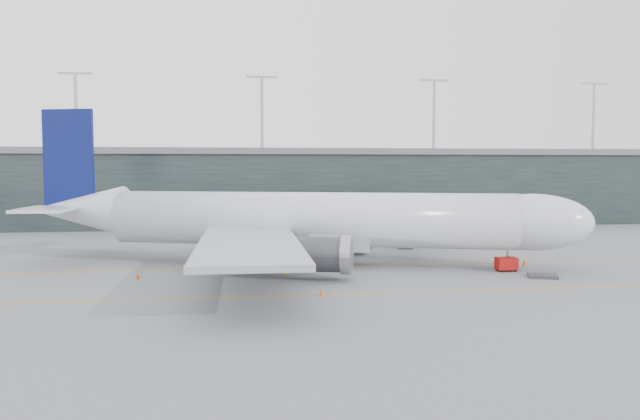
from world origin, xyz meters
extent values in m
plane|color=slate|center=(0.00, 0.00, 0.00)|extent=(320.00, 320.00, 0.00)
cube|color=#BF9112|center=(0.00, -4.00, 0.01)|extent=(160.00, 0.25, 0.02)
cube|color=#BF9112|center=(0.00, -20.00, 0.01)|extent=(160.00, 0.25, 0.02)
cube|color=#BF9112|center=(5.00, 20.00, 0.01)|extent=(0.25, 60.00, 0.02)
cube|color=black|center=(0.00, 58.00, 7.00)|extent=(240.00, 35.00, 14.00)
cube|color=#5B5D60|center=(0.00, 58.00, 14.60)|extent=(240.00, 36.00, 1.20)
cylinder|color=#9E9EA3|center=(-30.00, 48.00, 22.00)|extent=(0.60, 0.60, 14.00)
cylinder|color=#9E9EA3|center=(5.00, 48.00, 22.00)|extent=(0.60, 0.60, 14.00)
cylinder|color=#9E9EA3|center=(40.00, 48.00, 22.00)|extent=(0.60, 0.60, 14.00)
cylinder|color=#9E9EA3|center=(75.00, 48.00, 22.00)|extent=(0.60, 0.60, 14.00)
cylinder|color=silver|center=(8.41, -2.60, 5.47)|extent=(47.26, 19.97, 6.40)
ellipsoid|color=silver|center=(32.59, -9.98, 5.47)|extent=(14.72, 10.04, 6.40)
cone|color=silver|center=(-19.71, 5.98, 6.19)|extent=(12.65, 9.19, 6.14)
cube|color=#92969A|center=(7.43, -2.30, 2.99)|extent=(17.29, 9.75, 2.06)
cube|color=black|center=(36.34, -11.12, 6.50)|extent=(3.07, 3.62, 0.83)
cube|color=#92969A|center=(0.78, -16.99, 4.44)|extent=(9.79, 30.07, 0.57)
cylinder|color=#3B3B40|center=(7.53, -12.58, 2.68)|extent=(7.96, 5.56, 3.61)
cube|color=#92969A|center=(10.12, 13.60, 4.44)|extent=(24.07, 30.15, 0.57)
cylinder|color=#3B3B40|center=(13.25, 6.17, 2.68)|extent=(7.96, 5.56, 3.61)
cube|color=#091251|center=(-21.19, 6.43, 12.69)|extent=(6.56, 2.45, 12.38)
cube|color=silver|center=(-22.35, 0.86, 6.71)|extent=(5.99, 9.48, 0.36)
cube|color=silver|center=(-19.04, 11.71, 6.71)|extent=(9.73, 10.88, 0.36)
cylinder|color=black|center=(30.12, -9.23, 0.57)|extent=(1.21, 0.73, 1.13)
cylinder|color=#9E9EA3|center=(30.12, -9.23, 1.34)|extent=(0.31, 0.31, 2.68)
cylinder|color=black|center=(3.02, -6.13, 0.67)|extent=(1.43, 0.88, 1.34)
cylinder|color=black|center=(5.91, 3.34, 0.67)|extent=(1.43, 0.88, 1.34)
cube|color=#26262B|center=(21.62, 0.82, 5.17)|extent=(4.00, 4.32, 2.89)
cube|color=#26262B|center=(23.39, 9.21, 5.17)|extent=(5.29, 13.67, 2.58)
cube|color=#26262B|center=(26.15, 22.36, 5.17)|extent=(5.54, 13.73, 2.69)
cube|color=#26262B|center=(28.91, 35.50, 5.17)|extent=(5.79, 13.78, 2.79)
cylinder|color=#9E9EA3|center=(23.53, 9.92, 1.96)|extent=(0.52, 0.52, 3.93)
cube|color=#3B3B40|center=(23.53, 9.92, 0.36)|extent=(2.34, 1.94, 0.72)
cylinder|color=#26262B|center=(21.62, 40.50, 5.17)|extent=(4.13, 4.13, 3.10)
cylinder|color=#26262B|center=(21.62, 40.50, 1.86)|extent=(1.86, 1.86, 3.72)
cube|color=#A30E0B|center=(29.56, -10.13, 0.88)|extent=(2.28, 1.47, 1.34)
cylinder|color=black|center=(28.74, -10.66, 0.21)|extent=(0.41, 0.16, 0.41)
cylinder|color=black|center=(30.39, -10.64, 0.21)|extent=(0.41, 0.16, 0.41)
cylinder|color=black|center=(28.73, -9.63, 0.21)|extent=(0.41, 0.16, 0.41)
cylinder|color=black|center=(30.38, -9.61, 0.21)|extent=(0.41, 0.16, 0.41)
cube|color=#333338|center=(31.69, -14.39, 0.18)|extent=(3.57, 3.22, 0.29)
cube|color=#3B3B40|center=(-4.21, 10.30, 0.14)|extent=(2.19, 1.97, 0.18)
cube|color=silver|center=(-4.21, 10.30, 0.95)|extent=(1.82, 1.76, 1.35)
cube|color=navy|center=(-4.21, 10.30, 1.65)|extent=(1.87, 1.82, 0.07)
cube|color=#3B3B40|center=(-1.46, 12.18, 0.13)|extent=(1.92, 1.61, 0.18)
cube|color=#B4BAC0|center=(-1.46, 12.18, 0.93)|extent=(1.56, 1.48, 1.33)
cube|color=navy|center=(-1.46, 12.18, 1.62)|extent=(1.61, 1.53, 0.07)
cube|color=#3B3B40|center=(-0.58, 11.41, 0.16)|extent=(2.20, 1.82, 0.21)
cube|color=#AEB4BA|center=(-0.58, 11.41, 1.09)|extent=(1.78, 1.68, 1.55)
cube|color=navy|center=(-0.58, 11.41, 1.89)|extent=(1.83, 1.74, 0.08)
cone|color=#FF590E|center=(33.51, -6.43, 0.38)|extent=(0.48, 0.48, 0.77)
cone|color=orange|center=(7.24, -20.57, 0.34)|extent=(0.43, 0.43, 0.69)
cone|color=#D2610B|center=(8.58, 9.40, 0.38)|extent=(0.48, 0.48, 0.76)
cone|color=#D83D0C|center=(-10.61, -9.57, 0.36)|extent=(0.45, 0.45, 0.71)
camera|label=1|loc=(-0.56, -75.73, 11.71)|focal=35.00mm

